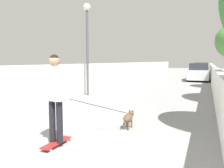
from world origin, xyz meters
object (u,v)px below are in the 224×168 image
Objects in this scene: skateboard at (56,143)px; car_near at (199,72)px; car_far at (201,69)px; person_skateboarder at (55,91)px; lamp_post at (87,34)px; dog at (128,118)px.

skateboard is 17.87m from car_near.
car_far is (25.43, -2.13, 0.65)m from skateboard.
skateboard is 1.07m from person_skateboarder.
skateboard is 0.45× the size of person_skateboarder.
lamp_post is 1.08× the size of car_near.
skateboard is 25.53m from car_far.
lamp_post is at bearing 23.56° from person_skateboarder.
lamp_post is 2.23× the size of dog.
person_skateboarder is at bearing 173.16° from car_near.
dog is 0.51× the size of car_far.
car_far is at bearing -0.00° from car_near.
car_near reaches higher than dog.
person_skateboarder is at bearing 179.10° from skateboard.
car_far is (23.69, -1.16, 0.44)m from dog.
dog is at bearing 175.83° from car_near.
lamp_post reaches higher than person_skateboarder.
dog is at bearing -28.96° from person_skateboarder.
person_skateboarder is at bearing -156.44° from lamp_post.
person_skateboarder is 17.86m from car_near.
person_skateboarder is 0.87× the size of dog.
car_far reaches higher than dog.
person_skateboarder is (-0.00, 0.00, 1.07)m from skateboard.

